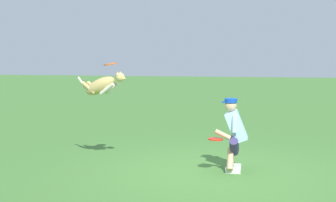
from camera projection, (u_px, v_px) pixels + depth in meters
ground_plane at (211, 172)px, 8.72m from camera, size 60.00×60.00×0.00m
person at (234, 132)px, 8.74m from camera, size 0.57×0.64×1.29m
dog at (102, 85)px, 9.33m from camera, size 1.07×0.47×0.54m
frisbee_flying at (110, 64)px, 9.17m from camera, size 0.34×0.34×0.08m
frisbee_held at (216, 139)px, 8.57m from camera, size 0.32×0.32×0.03m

